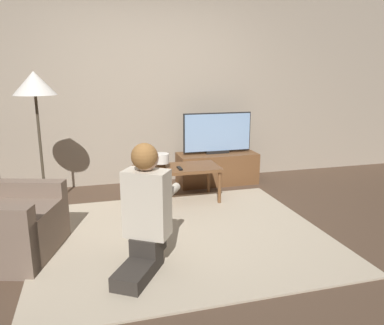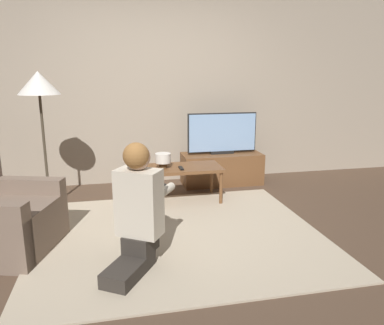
{
  "view_description": "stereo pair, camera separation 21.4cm",
  "coord_description": "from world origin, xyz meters",
  "px_view_note": "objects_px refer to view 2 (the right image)",
  "views": [
    {
      "loc": [
        -0.78,
        -3.19,
        1.52
      ],
      "look_at": [
        0.24,
        0.54,
        0.57
      ],
      "focal_mm": 35.0,
      "sensor_mm": 36.0,
      "label": 1
    },
    {
      "loc": [
        -0.58,
        -3.24,
        1.52
      ],
      "look_at": [
        0.24,
        0.54,
        0.57
      ],
      "focal_mm": 35.0,
      "sensor_mm": 36.0,
      "label": 2
    }
  ],
  "objects_px": {
    "floor_lamp": "(39,90)",
    "person_kneeling": "(138,207)",
    "tv": "(222,133)",
    "armchair": "(1,220)",
    "coffee_table": "(179,171)",
    "table_lamp": "(163,159)"
  },
  "relations": [
    {
      "from": "armchair",
      "to": "table_lamp",
      "type": "bearing_deg",
      "value": -41.99
    },
    {
      "from": "tv",
      "to": "floor_lamp",
      "type": "distance_m",
      "value": 2.33
    },
    {
      "from": "tv",
      "to": "coffee_table",
      "type": "bearing_deg",
      "value": -138.95
    },
    {
      "from": "tv",
      "to": "floor_lamp",
      "type": "xyz_separation_m",
      "value": [
        -2.19,
        -0.51,
        0.61
      ]
    },
    {
      "from": "coffee_table",
      "to": "armchair",
      "type": "distance_m",
      "value": 1.95
    },
    {
      "from": "tv",
      "to": "armchair",
      "type": "xyz_separation_m",
      "value": [
        -2.42,
        -1.54,
        -0.43
      ]
    },
    {
      "from": "tv",
      "to": "armchair",
      "type": "distance_m",
      "value": 2.9
    },
    {
      "from": "person_kneeling",
      "to": "coffee_table",
      "type": "bearing_deg",
      "value": -79.82
    },
    {
      "from": "tv",
      "to": "armchair",
      "type": "bearing_deg",
      "value": -147.57
    },
    {
      "from": "tv",
      "to": "coffee_table",
      "type": "height_order",
      "value": "tv"
    },
    {
      "from": "armchair",
      "to": "table_lamp",
      "type": "xyz_separation_m",
      "value": [
        1.53,
        0.92,
        0.25
      ]
    },
    {
      "from": "coffee_table",
      "to": "floor_lamp",
      "type": "relative_size",
      "value": 0.65
    },
    {
      "from": "tv",
      "to": "coffee_table",
      "type": "relative_size",
      "value": 0.96
    },
    {
      "from": "floor_lamp",
      "to": "person_kneeling",
      "type": "bearing_deg",
      "value": -59.9
    },
    {
      "from": "tv",
      "to": "table_lamp",
      "type": "height_order",
      "value": "tv"
    },
    {
      "from": "coffee_table",
      "to": "tv",
      "type": "bearing_deg",
      "value": 41.05
    },
    {
      "from": "armchair",
      "to": "person_kneeling",
      "type": "xyz_separation_m",
      "value": [
        1.13,
        -0.53,
        0.22
      ]
    },
    {
      "from": "person_kneeling",
      "to": "table_lamp",
      "type": "height_order",
      "value": "person_kneeling"
    },
    {
      "from": "person_kneeling",
      "to": "tv",
      "type": "bearing_deg",
      "value": -89.96
    },
    {
      "from": "armchair",
      "to": "table_lamp",
      "type": "distance_m",
      "value": 1.8
    },
    {
      "from": "armchair",
      "to": "table_lamp",
      "type": "relative_size",
      "value": 5.52
    },
    {
      "from": "armchair",
      "to": "person_kneeling",
      "type": "distance_m",
      "value": 1.27
    }
  ]
}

